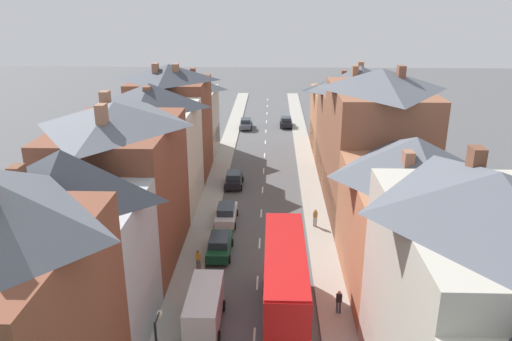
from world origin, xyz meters
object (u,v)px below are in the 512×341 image
(double_decker_bus_lead, at_px, (285,286))
(car_parked_left_a, at_px, (226,214))
(car_parked_left_b, at_px, (246,123))
(car_near_silver, at_px, (234,179))
(delivery_van, at_px, (205,307))
(pedestrian_mid_left, at_px, (339,301))
(car_mid_black, at_px, (286,122))
(car_near_blue, at_px, (220,245))
(pedestrian_mid_right, at_px, (198,259))
(pedestrian_far_left, at_px, (315,217))

(double_decker_bus_lead, bearing_deg, car_parked_left_a, 108.41)
(double_decker_bus_lead, height_order, car_parked_left_b, double_decker_bus_lead)
(car_near_silver, distance_m, car_parked_left_a, 9.02)
(car_parked_left_a, bearing_deg, car_parked_left_b, 90.00)
(delivery_van, xyz_separation_m, pedestrian_mid_left, (8.41, 1.33, -0.30))
(car_mid_black, bearing_deg, car_near_blue, -98.67)
(car_mid_black, xyz_separation_m, delivery_van, (-6.20, -49.61, 0.54))
(car_parked_left_a, height_order, car_mid_black, car_parked_left_a)
(car_parked_left_a, xyz_separation_m, pedestrian_mid_right, (-1.31, -8.47, 0.18))
(car_near_blue, distance_m, car_parked_left_a, 5.86)
(car_parked_left_b, height_order, delivery_van, delivery_van)
(double_decker_bus_lead, height_order, car_mid_black, double_decker_bus_lead)
(pedestrian_far_left, bearing_deg, pedestrian_mid_left, -87.74)
(car_parked_left_a, height_order, pedestrian_mid_right, pedestrian_mid_right)
(double_decker_bus_lead, xyz_separation_m, car_mid_black, (1.31, 49.49, -2.02))
(car_parked_left_a, bearing_deg, car_mid_black, 79.89)
(car_parked_left_b, bearing_deg, double_decker_bus_lead, -84.21)
(car_parked_left_a, xyz_separation_m, car_parked_left_b, (0.00, 33.51, -0.05))
(double_decker_bus_lead, relative_size, car_parked_left_a, 2.40)
(double_decker_bus_lead, relative_size, car_mid_black, 2.82)
(car_near_blue, xyz_separation_m, delivery_van, (0.00, -8.96, 0.51))
(pedestrian_mid_left, relative_size, pedestrian_far_left, 1.00)
(car_near_silver, xyz_separation_m, pedestrian_mid_right, (-1.31, -17.49, 0.21))
(car_near_silver, xyz_separation_m, delivery_van, (0.00, -23.85, 0.52))
(car_near_blue, xyz_separation_m, pedestrian_mid_right, (-1.31, -2.61, 0.20))
(double_decker_bus_lead, xyz_separation_m, car_parked_left_b, (-4.89, 48.21, -2.02))
(car_parked_left_a, distance_m, pedestrian_mid_left, 15.90)
(car_parked_left_a, relative_size, pedestrian_far_left, 2.79)
(double_decker_bus_lead, relative_size, car_near_silver, 2.66)
(pedestrian_mid_right, bearing_deg, car_mid_black, 80.15)
(car_parked_left_b, bearing_deg, car_mid_black, 11.63)
(double_decker_bus_lead, relative_size, delivery_van, 2.08)
(car_near_blue, bearing_deg, pedestrian_mid_right, -116.68)
(car_parked_left_a, bearing_deg, car_near_blue, -90.00)
(car_parked_left_a, distance_m, car_mid_black, 35.34)
(car_mid_black, bearing_deg, pedestrian_mid_right, -99.85)
(car_parked_left_a, xyz_separation_m, car_mid_black, (6.20, 34.79, -0.06))
(car_parked_left_a, height_order, pedestrian_far_left, pedestrian_far_left)
(pedestrian_mid_right, bearing_deg, pedestrian_mid_left, -27.36)
(car_parked_left_a, bearing_deg, car_near_silver, 90.00)
(double_decker_bus_lead, xyz_separation_m, car_near_silver, (-4.89, 23.72, -1.99))
(car_mid_black, relative_size, pedestrian_mid_right, 2.38)
(car_near_silver, bearing_deg, car_parked_left_b, 90.00)
(pedestrian_mid_right, relative_size, pedestrian_far_left, 1.00)
(car_near_silver, relative_size, car_mid_black, 1.06)
(car_near_blue, relative_size, car_parked_left_b, 1.11)
(car_parked_left_a, height_order, car_parked_left_b, car_parked_left_a)
(pedestrian_mid_left, bearing_deg, delivery_van, -171.03)
(car_parked_left_b, height_order, pedestrian_far_left, pedestrian_far_left)
(car_near_silver, xyz_separation_m, pedestrian_mid_left, (8.41, -22.52, 0.21))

